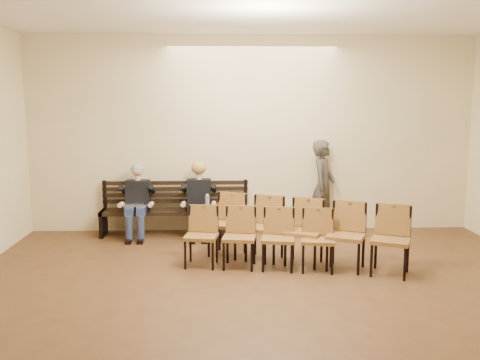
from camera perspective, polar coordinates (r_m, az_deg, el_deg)
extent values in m
cube|color=beige|center=(9.65, 1.26, 4.86)|extent=(8.00, 0.02, 3.50)
cube|color=black|center=(9.55, -6.94, -4.50)|extent=(2.60, 0.90, 0.45)
cube|color=silver|center=(9.33, -11.29, -2.79)|extent=(0.35, 0.30, 0.23)
cylinder|color=silver|center=(9.04, -3.49, -3.01)|extent=(0.07, 0.07, 0.23)
cube|color=black|center=(9.09, -0.99, -5.73)|extent=(0.37, 0.27, 0.26)
imported|color=#39332E|center=(9.65, 8.86, 0.04)|extent=(0.71, 0.83, 1.92)
cube|color=brown|center=(7.62, 2.00, -6.26)|extent=(2.16, 0.81, 0.87)
cube|color=brown|center=(7.84, 6.83, -5.55)|extent=(2.89, 1.69, 0.96)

